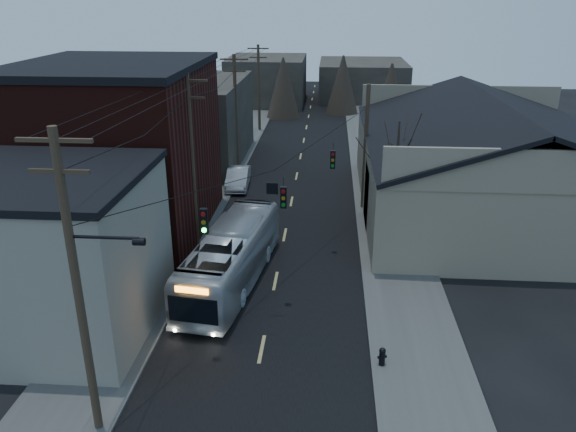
# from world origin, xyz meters

# --- Properties ---
(road_surface) EXTENTS (9.00, 110.00, 0.02)m
(road_surface) POSITION_xyz_m (0.00, 30.00, 0.01)
(road_surface) COLOR black
(road_surface) RESTS_ON ground
(sidewalk_left) EXTENTS (4.00, 110.00, 0.12)m
(sidewalk_left) POSITION_xyz_m (-6.50, 30.00, 0.06)
(sidewalk_left) COLOR #474744
(sidewalk_left) RESTS_ON ground
(sidewalk_right) EXTENTS (4.00, 110.00, 0.12)m
(sidewalk_right) POSITION_xyz_m (6.50, 30.00, 0.06)
(sidewalk_right) COLOR #474744
(sidewalk_right) RESTS_ON ground
(building_clapboard) EXTENTS (8.00, 8.00, 7.00)m
(building_clapboard) POSITION_xyz_m (-9.00, 9.00, 3.50)
(building_clapboard) COLOR gray
(building_clapboard) RESTS_ON ground
(building_brick) EXTENTS (10.00, 12.00, 10.00)m
(building_brick) POSITION_xyz_m (-10.00, 20.00, 5.00)
(building_brick) COLOR black
(building_brick) RESTS_ON ground
(building_left_far) EXTENTS (9.00, 14.00, 7.00)m
(building_left_far) POSITION_xyz_m (-9.50, 36.00, 3.50)
(building_left_far) COLOR #2E2A25
(building_left_far) RESTS_ON ground
(warehouse) EXTENTS (16.16, 20.60, 7.73)m
(warehouse) POSITION_xyz_m (13.00, 25.00, 2.70)
(warehouse) COLOR gray
(warehouse) RESTS_ON ground
(building_far_left) EXTENTS (10.00, 12.00, 6.00)m
(building_far_left) POSITION_xyz_m (-6.00, 65.00, 3.00)
(building_far_left) COLOR #2E2A25
(building_far_left) RESTS_ON ground
(building_far_right) EXTENTS (12.00, 14.00, 5.00)m
(building_far_right) POSITION_xyz_m (7.00, 70.00, 2.50)
(building_far_right) COLOR #2E2A25
(building_far_right) RESTS_ON ground
(bare_tree) EXTENTS (0.40, 0.40, 7.20)m
(bare_tree) POSITION_xyz_m (6.50, 20.00, 3.60)
(bare_tree) COLOR black
(bare_tree) RESTS_ON ground
(utility_lines) EXTENTS (11.24, 45.28, 10.50)m
(utility_lines) POSITION_xyz_m (-3.11, 24.14, 4.95)
(utility_lines) COLOR #382B1E
(utility_lines) RESTS_ON ground
(bus) EXTENTS (3.94, 10.98, 2.99)m
(bus) POSITION_xyz_m (-2.19, 13.59, 1.50)
(bus) COLOR #AFB6BC
(bus) RESTS_ON ground
(parked_car) EXTENTS (1.86, 4.67, 1.51)m
(parked_car) POSITION_xyz_m (-4.30, 28.85, 0.76)
(parked_car) COLOR #AAADB2
(parked_car) RESTS_ON ground
(fire_hydrant) EXTENTS (0.38, 0.26, 0.77)m
(fire_hydrant) POSITION_xyz_m (4.91, 7.18, 0.53)
(fire_hydrant) COLOR black
(fire_hydrant) RESTS_ON sidewalk_right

